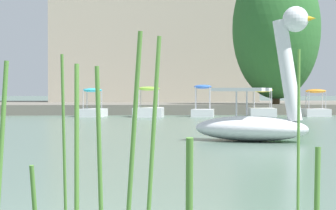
{
  "coord_description": "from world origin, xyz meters",
  "views": [
    {
      "loc": [
        0.83,
        -4.21,
        1.13
      ],
      "look_at": [
        2.37,
        18.62,
        0.74
      ],
      "focal_mm": 70.26,
      "sensor_mm": 36.0,
      "label": 1
    }
  ],
  "objects": [
    {
      "name": "swan_boat",
      "position": [
        4.01,
        11.19,
        0.7
      ],
      "size": [
        3.07,
        2.45,
        3.16
      ],
      "color": "white",
      "rests_on": "ground_plane"
    },
    {
      "name": "pedal_boat_orange",
      "position": [
        10.54,
        28.48,
        0.41
      ],
      "size": [
        1.37,
        1.97,
        1.37
      ],
      "color": "white",
      "rests_on": "ground_plane"
    },
    {
      "name": "pedal_boat_yellow",
      "position": [
        7.79,
        28.43,
        0.4
      ],
      "size": [
        1.56,
        2.38,
        1.41
      ],
      "color": "white",
      "rests_on": "ground_plane"
    },
    {
      "name": "pedal_boat_cyan",
      "position": [
        -0.72,
        28.53,
        0.41
      ],
      "size": [
        1.49,
        2.09,
        1.41
      ],
      "color": "white",
      "rests_on": "ground_plane"
    },
    {
      "name": "apartment_block",
      "position": [
        3.02,
        46.58,
        6.52
      ],
      "size": [
        14.99,
        9.11,
        11.95
      ],
      "primitive_type": "cube",
      "rotation": [
        0.0,
        0.0,
        -0.0
      ],
      "color": "#B2A893",
      "rests_on": "shore_bank_far"
    },
    {
      "name": "tree_willow_overhanging",
      "position": [
        9.46,
        32.55,
        4.83
      ],
      "size": [
        7.01,
        7.0,
        8.3
      ],
      "color": "#4C3823",
      "rests_on": "shore_bank_far"
    },
    {
      "name": "pedal_boat_blue",
      "position": [
        4.76,
        28.29,
        0.43
      ],
      "size": [
        1.36,
        1.95,
        1.58
      ],
      "color": "white",
      "rests_on": "ground_plane"
    },
    {
      "name": "reed_clump_foreground",
      "position": [
        1.18,
        -0.49,
        0.62
      ],
      "size": [
        3.01,
        1.24,
        1.5
      ],
      "color": "#4C7F33",
      "rests_on": "ground_plane"
    },
    {
      "name": "shore_bank_far",
      "position": [
        0.0,
        41.05,
        0.27
      ],
      "size": [
        145.24,
        21.4,
        0.54
      ],
      "primitive_type": "cube",
      "color": "#6B665B",
      "rests_on": "ground_plane"
    },
    {
      "name": "pedal_boat_lime",
      "position": [
        2.05,
        28.05,
        0.43
      ],
      "size": [
        1.66,
        2.44,
        1.49
      ],
      "color": "white",
      "rests_on": "ground_plane"
    }
  ]
}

